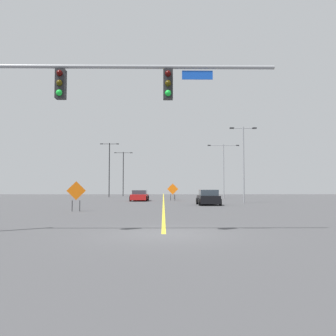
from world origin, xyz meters
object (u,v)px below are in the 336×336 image
(street_lamp_far_right, at_px, (123,170))
(street_lamp_mid_right, at_px, (109,166))
(traffic_signal_assembly, at_px, (62,98))
(car_red_passing, at_px, (140,196))
(street_lamp_near_right, at_px, (224,166))
(construction_sign_left_lane, at_px, (172,190))
(street_lamp_near_left, at_px, (243,158))
(car_black_near, at_px, (208,198))
(construction_sign_left_shoulder, at_px, (173,190))
(construction_sign_median_near, at_px, (76,192))

(street_lamp_far_right, bearing_deg, street_lamp_mid_right, -98.99)
(traffic_signal_assembly, bearing_deg, car_red_passing, 88.73)
(street_lamp_near_right, distance_m, construction_sign_left_lane, 9.43)
(street_lamp_near_left, xyz_separation_m, construction_sign_left_lane, (-7.25, 11.64, -3.45))
(traffic_signal_assembly, relative_size, street_lamp_far_right, 1.34)
(street_lamp_far_right, height_order, car_red_passing, street_lamp_far_right)
(street_lamp_far_right, height_order, street_lamp_near_right, street_lamp_far_right)
(street_lamp_mid_right, distance_m, street_lamp_near_right, 19.80)
(car_red_passing, bearing_deg, street_lamp_mid_right, 110.71)
(street_lamp_mid_right, xyz_separation_m, construction_sign_left_lane, (10.54, -11.22, -4.09))
(street_lamp_far_right, relative_size, street_lamp_near_right, 1.06)
(traffic_signal_assembly, distance_m, car_red_passing, 30.67)
(traffic_signal_assembly, distance_m, car_black_near, 22.08)
(street_lamp_near_right, bearing_deg, construction_sign_left_shoulder, -131.39)
(construction_sign_median_near, bearing_deg, street_lamp_near_right, 61.95)
(street_lamp_mid_right, relative_size, construction_sign_median_near, 4.52)
(street_lamp_far_right, height_order, car_black_near, street_lamp_far_right)
(construction_sign_left_shoulder, xyz_separation_m, construction_sign_median_near, (-7.11, -19.22, -0.05))
(street_lamp_far_right, relative_size, car_red_passing, 1.89)
(street_lamp_near_left, relative_size, construction_sign_median_near, 3.95)
(street_lamp_near_right, height_order, construction_sign_left_shoulder, street_lamp_near_right)
(traffic_signal_assembly, xyz_separation_m, street_lamp_mid_right, (-5.71, 47.24, 0.59))
(car_red_passing, bearing_deg, street_lamp_near_left, -27.68)
(street_lamp_mid_right, distance_m, street_lamp_far_right, 8.85)
(traffic_signal_assembly, bearing_deg, street_lamp_far_right, 94.42)
(street_lamp_near_left, bearing_deg, construction_sign_median_near, -138.61)
(construction_sign_median_near, bearing_deg, street_lamp_far_right, 92.51)
(street_lamp_mid_right, xyz_separation_m, street_lamp_near_left, (17.79, -22.85, -0.64))
(construction_sign_left_lane, bearing_deg, street_lamp_far_right, 114.66)
(traffic_signal_assembly, height_order, street_lamp_far_right, street_lamp_far_right)
(construction_sign_left_shoulder, bearing_deg, construction_sign_median_near, -110.30)
(street_lamp_far_right, xyz_separation_m, car_red_passing, (5.00, -25.59, -4.46))
(street_lamp_far_right, distance_m, street_lamp_near_right, 23.42)
(traffic_signal_assembly, xyz_separation_m, street_lamp_far_right, (-4.32, 55.97, 0.29))
(street_lamp_near_left, bearing_deg, street_lamp_mid_right, 127.90)
(construction_sign_median_near, bearing_deg, street_lamp_mid_right, 95.34)
(construction_sign_median_near, relative_size, construction_sign_left_lane, 1.00)
(street_lamp_mid_right, relative_size, construction_sign_left_lane, 4.54)
(street_lamp_near_left, xyz_separation_m, construction_sign_median_near, (-14.46, -12.75, -3.45))
(street_lamp_near_right, height_order, construction_sign_left_lane, street_lamp_near_right)
(street_lamp_far_right, distance_m, street_lamp_near_left, 35.59)
(construction_sign_left_shoulder, bearing_deg, car_black_near, -74.00)
(car_black_near, bearing_deg, construction_sign_median_near, -139.70)
(street_lamp_near_left, bearing_deg, construction_sign_left_lane, 121.94)
(construction_sign_median_near, xyz_separation_m, car_black_near, (10.15, 8.61, -0.63))
(car_red_passing, bearing_deg, street_lamp_far_right, 101.04)
(street_lamp_near_right, xyz_separation_m, construction_sign_left_lane, (-7.82, -3.82, -3.62))
(construction_sign_left_lane, bearing_deg, construction_sign_median_near, -106.47)
(street_lamp_mid_right, bearing_deg, street_lamp_far_right, 81.01)
(street_lamp_far_right, bearing_deg, construction_sign_left_lane, -65.34)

